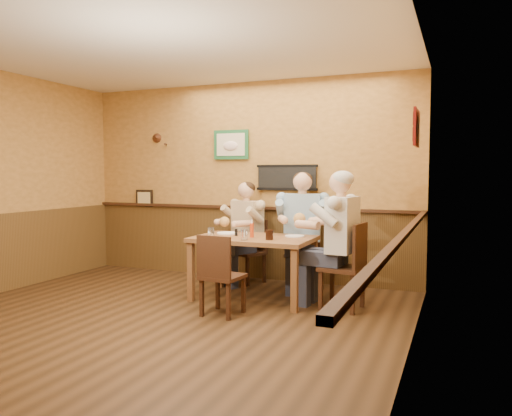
% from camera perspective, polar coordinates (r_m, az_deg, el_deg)
% --- Properties ---
extents(room, '(5.02, 5.03, 2.81)m').
position_cam_1_polar(room, '(5.06, -10.50, 5.94)').
color(room, black).
rests_on(room, ground).
extents(dining_table, '(1.40, 0.90, 0.75)m').
position_cam_1_polar(dining_table, '(5.98, -0.26, -4.18)').
color(dining_table, brown).
rests_on(dining_table, ground).
extents(chair_back_left, '(0.53, 0.53, 0.87)m').
position_cam_1_polar(chair_back_left, '(6.89, -0.99, -4.96)').
color(chair_back_left, '#3D2213').
rests_on(chair_back_left, ground).
extents(chair_back_right, '(0.53, 0.53, 0.96)m').
position_cam_1_polar(chair_back_right, '(6.57, 5.30, -5.05)').
color(chair_back_right, '#3D2213').
rests_on(chair_back_right, ground).
extents(chair_right_end, '(0.49, 0.49, 0.97)m').
position_cam_1_polar(chair_right_end, '(5.65, 9.82, -6.54)').
color(chair_right_end, '#3D2213').
rests_on(chair_right_end, ground).
extents(chair_near_side, '(0.43, 0.43, 0.87)m').
position_cam_1_polar(chair_near_side, '(5.36, -3.82, -7.58)').
color(chair_near_side, '#3D2213').
rests_on(chair_near_side, ground).
extents(diner_tan_shirt, '(0.75, 0.75, 1.25)m').
position_cam_1_polar(diner_tan_shirt, '(6.86, -0.99, -3.42)').
color(diner_tan_shirt, beige).
rests_on(diner_tan_shirt, ground).
extents(diner_blue_polo, '(0.75, 0.75, 1.37)m').
position_cam_1_polar(diner_blue_polo, '(6.54, 5.32, -3.27)').
color(diner_blue_polo, '#86A9C9').
rests_on(diner_blue_polo, ground).
extents(diner_white_elder, '(0.71, 0.71, 1.38)m').
position_cam_1_polar(diner_white_elder, '(5.61, 9.84, -4.46)').
color(diner_white_elder, silver).
rests_on(diner_white_elder, ground).
extents(water_glass_left, '(0.10, 0.10, 0.12)m').
position_cam_1_polar(water_glass_left, '(5.95, -5.16, -2.78)').
color(water_glass_left, white).
rests_on(water_glass_left, dining_table).
extents(water_glass_mid, '(0.09, 0.09, 0.12)m').
position_cam_1_polar(water_glass_mid, '(5.67, -1.33, -3.08)').
color(water_glass_mid, white).
rests_on(water_glass_mid, dining_table).
extents(cola_tumbler, '(0.10, 0.10, 0.11)m').
position_cam_1_polar(cola_tumbler, '(5.70, 1.54, -3.08)').
color(cola_tumbler, black).
rests_on(cola_tumbler, dining_table).
extents(hot_sauce_bottle, '(0.06, 0.06, 0.19)m').
position_cam_1_polar(hot_sauce_bottle, '(5.91, -0.49, -2.46)').
color(hot_sauce_bottle, '#C33D14').
rests_on(hot_sauce_bottle, dining_table).
extents(salt_shaker, '(0.04, 0.04, 0.08)m').
position_cam_1_polar(salt_shaker, '(6.01, -1.26, -2.87)').
color(salt_shaker, silver).
rests_on(salt_shaker, dining_table).
extents(pepper_shaker, '(0.04, 0.04, 0.09)m').
position_cam_1_polar(pepper_shaker, '(6.06, -2.28, -2.79)').
color(pepper_shaker, black).
rests_on(pepper_shaker, dining_table).
extents(plate_far_left, '(0.27, 0.27, 0.02)m').
position_cam_1_polar(plate_far_left, '(6.28, -3.29, -2.88)').
color(plate_far_left, white).
rests_on(plate_far_left, dining_table).
extents(plate_far_right, '(0.30, 0.30, 0.02)m').
position_cam_1_polar(plate_far_right, '(6.00, 4.44, -3.21)').
color(plate_far_right, white).
rests_on(plate_far_right, dining_table).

